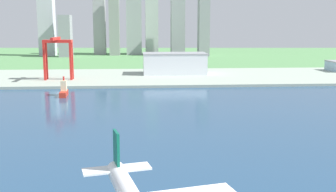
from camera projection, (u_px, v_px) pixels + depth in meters
The scene contains 7 objects.
ground_plane at pixel (183, 118), 247.28m from camera, with size 2400.00×2400.00×0.00m, color #548A51.
water_bay at pixel (197, 147), 188.29m from camera, with size 840.00×360.00×0.15m, color navy.
industrial_pier at pixel (164, 77), 433.84m from camera, with size 840.00×140.00×2.50m, color #98A696.
tugboat_small at pixel (64, 90), 323.79m from camera, with size 6.44×20.68×15.03m.
port_crane_red at pixel (58, 49), 396.48m from camera, with size 27.20×36.46×41.21m.
warehouse_main at pixel (174, 63), 448.32m from camera, with size 68.56×35.58×22.76m.
distant_skyline at pixel (125, 22), 752.22m from camera, with size 301.59×78.69×157.13m.
Camera 1 is at (-25.78, 59.82, 55.32)m, focal length 44.13 mm.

